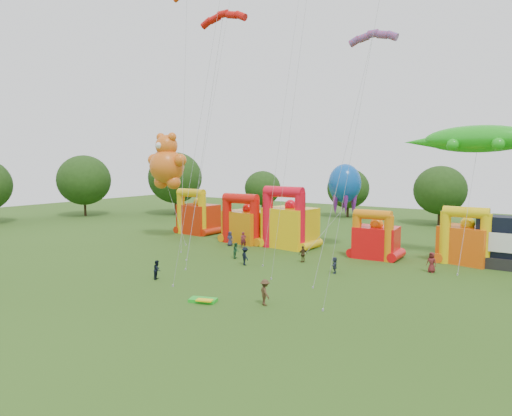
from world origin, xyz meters
The scene contains 22 objects.
ground centered at (0.00, 0.00, 0.00)m, with size 160.00×160.00×0.00m, color #2D4F16.
tree_ring centered at (-1.20, 0.62, 6.26)m, with size 125.22×127.34×12.07m.
bouncy_castle_0 centered at (-18.89, 28.26, 2.46)m, with size 5.51×4.62×6.49m.
bouncy_castle_1 centered at (-8.93, 26.38, 2.39)m, with size 6.28×5.44×6.33m.
bouncy_castle_2 centered at (-2.78, 26.54, 2.80)m, with size 6.22×5.26×7.41m.
bouncy_castle_3 centered at (8.02, 26.27, 2.03)m, with size 4.71×3.90×5.29m.
bouncy_castle_4 centered at (16.56, 28.88, 2.24)m, with size 5.51×4.81×5.88m.
teddy_bear_kite centered at (-18.12, 22.27, 7.38)m, with size 8.57×4.70×14.15m.
gecko_kite centered at (16.87, 30.20, 11.60)m, with size 13.67×10.09×14.16m.
octopus_kite centered at (2.28, 28.90, 5.21)m, with size 3.90×9.92×10.12m.
parafoil_kites centered at (-9.86, 19.49, 15.01)m, with size 30.45×14.43×32.89m.
diamond_kites centered at (1.76, 14.49, 16.67)m, with size 21.44×16.90×40.50m.
folded_kite_bundle centered at (2.69, 4.17, 0.14)m, with size 2.21×1.59×0.31m.
spectator_0 centered at (-9.13, 23.12, 0.89)m, with size 0.87×0.57×1.78m, color #282943.
spectator_1 centered at (-6.96, 22.91, 0.97)m, with size 0.70×0.46×1.93m, color maroon.
spectator_2 centered at (-4.24, 17.75, 0.85)m, with size 0.82×0.64×1.69m, color #1D4827.
spectator_3 centered at (-1.59, 15.63, 0.91)m, with size 1.18×0.68×1.83m, color black.
spectator_4 centered at (2.60, 20.01, 0.85)m, with size 1.00×0.42×1.71m, color #44311B.
spectator_5 centered at (7.18, 17.58, 0.76)m, with size 1.42×0.45×1.53m, color #2A3046.
spectator_6 centered at (14.59, 22.89, 0.96)m, with size 0.94×0.61×1.92m, color maroon.
spectator_8 centered at (-4.91, 6.92, 0.85)m, with size 0.82×0.64×1.69m, color black.
spectator_9 centered at (6.91, 6.04, 0.95)m, with size 1.23×0.71×1.90m, color #47301C.
Camera 1 is at (24.15, -20.92, 10.39)m, focal length 32.00 mm.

